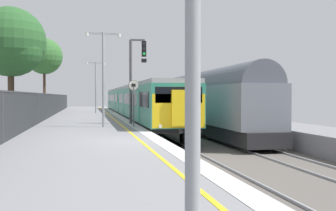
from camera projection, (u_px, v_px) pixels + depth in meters
The scene contains 10 objects.
ground at pixel (212, 154), 16.64m from camera, with size 17.40×110.00×1.21m.
commuter_train_at_platform at pixel (133, 101), 40.61m from camera, with size 2.83×42.20×3.81m.
freight_train_adjacent_track at pixel (166, 99), 44.21m from camera, with size 2.60×51.15×4.51m.
signal_gantry at pixel (135, 71), 25.85m from camera, with size 1.10×0.24×5.40m.
speed_limit_sign at pixel (134, 97), 23.42m from camera, with size 0.59×0.08×2.69m.
platform_lamp_mid at pixel (103, 71), 23.05m from camera, with size 2.00×0.20×5.41m.
platform_lamp_far at pixel (96, 83), 42.53m from camera, with size 2.00×0.20×5.36m.
platform_back_fence at pixel (3, 116), 15.02m from camera, with size 0.07×99.00×1.97m.
background_tree_left at pixel (12, 44), 26.32m from camera, with size 4.54×4.54×7.56m.
background_tree_centre at pixel (44, 57), 43.07m from camera, with size 3.84×3.84×7.95m.
Camera 1 is at (-2.39, -15.92, 1.74)m, focal length 43.45 mm.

